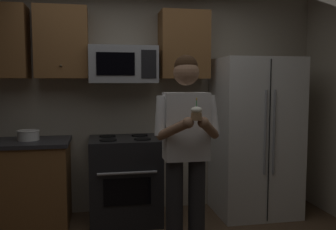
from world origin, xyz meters
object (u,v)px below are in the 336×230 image
Objects in this scene: oven_range at (125,179)px; refrigerator at (255,137)px; cupcake at (196,113)px; microwave at (123,65)px; bowl_large_white at (28,135)px; person at (186,144)px.

oven_range is 0.52× the size of refrigerator.
refrigerator is 1.65m from cupcake.
oven_range is 1.58m from cupcake.
oven_range is 1.26× the size of microwave.
oven_range is at bearing 110.22° from cupcake.
microwave is 3.23× the size of bowl_large_white.
bowl_large_white is at bearing 138.31° from cupcake.
person reaches higher than oven_range.
refrigerator reaches higher than bowl_large_white.
refrigerator is 7.85× the size of bowl_large_white.
oven_range is 1.56m from refrigerator.
refrigerator is 2.51m from bowl_large_white.
microwave is 1.72m from refrigerator.
oven_range is 1.26m from microwave.
oven_range is 5.36× the size of cupcake.
bowl_large_white is at bearing 146.30° from person.
microwave is at bearing 108.60° from cupcake.
microwave is 0.41× the size of refrigerator.
oven_range is 0.53× the size of person.
cupcake is (1.47, -1.31, 0.32)m from bowl_large_white.
bowl_large_white is at bearing 177.41° from oven_range.
person is at bearing -63.53° from oven_range.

